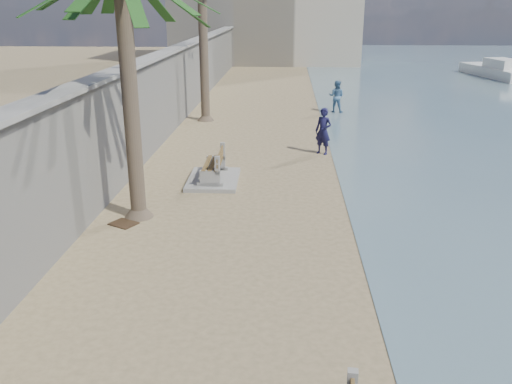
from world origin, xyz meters
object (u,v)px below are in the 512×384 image
object	(u,v)px
bench_far	(213,169)
person_a	(323,128)
yacht_far	(495,72)
person_b	(337,95)

from	to	relation	value
bench_far	person_a	size ratio (longest dim) A/B	1.17
bench_far	person_a	world-z (taller)	person_a
person_a	yacht_far	world-z (taller)	person_a
person_b	person_a	bearing A→B (deg)	100.32
person_a	person_b	world-z (taller)	person_a
bench_far	person_a	bearing A→B (deg)	44.22
person_a	yacht_far	bearing A→B (deg)	90.15
bench_far	person_b	world-z (taller)	person_b
person_b	yacht_far	size ratio (longest dim) A/B	0.24
person_a	bench_far	bearing A→B (deg)	-103.74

